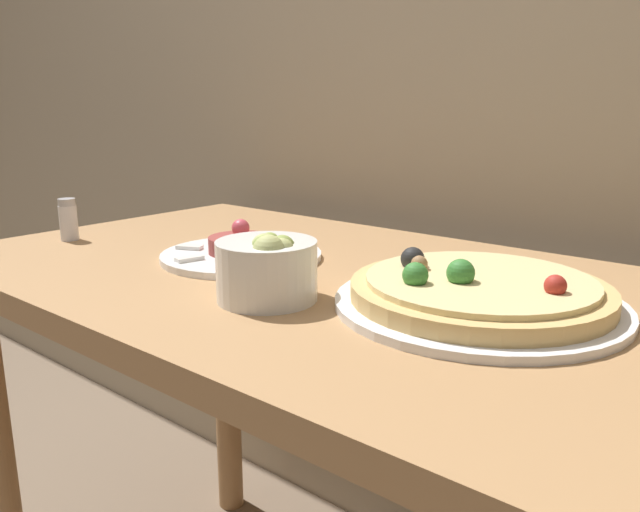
# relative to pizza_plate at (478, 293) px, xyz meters

# --- Properties ---
(dining_table) EXTENTS (1.25, 0.65, 0.74)m
(dining_table) POSITION_rel_pizza_plate_xyz_m (-0.18, 0.00, -0.13)
(dining_table) COLOR #AD7F51
(dining_table) RESTS_ON ground_plane
(pizza_plate) EXTENTS (0.33, 0.33, 0.06)m
(pizza_plate) POSITION_rel_pizza_plate_xyz_m (0.00, 0.00, 0.00)
(pizza_plate) COLOR white
(pizza_plate) RESTS_ON dining_table
(tartare_plate) EXTENTS (0.24, 0.24, 0.06)m
(tartare_plate) POSITION_rel_pizza_plate_xyz_m (-0.38, -0.01, -0.01)
(tartare_plate) COLOR white
(tartare_plate) RESTS_ON dining_table
(small_bowl) EXTENTS (0.12, 0.12, 0.09)m
(small_bowl) POSITION_rel_pizza_plate_xyz_m (-0.21, -0.13, 0.02)
(small_bowl) COLOR white
(small_bowl) RESTS_ON dining_table
(salt_shaker) EXTENTS (0.03, 0.03, 0.07)m
(salt_shaker) POSITION_rel_pizza_plate_xyz_m (-0.71, -0.11, 0.02)
(salt_shaker) COLOR silver
(salt_shaker) RESTS_ON dining_table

